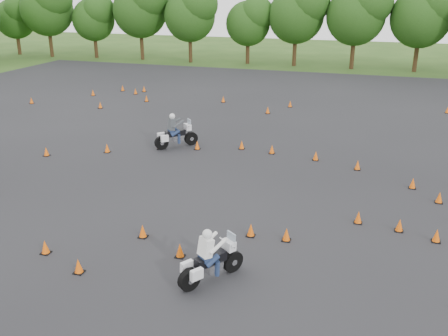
% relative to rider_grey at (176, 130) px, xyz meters
% --- Properties ---
extents(ground, '(140.00, 140.00, 0.00)m').
position_rel_rider_grey_xyz_m(ground, '(4.46, -9.53, -0.96)').
color(ground, '#2D5119').
rests_on(ground, ground).
extents(asphalt_pad, '(62.00, 62.00, 0.00)m').
position_rel_rider_grey_xyz_m(asphalt_pad, '(4.46, -3.53, -0.96)').
color(asphalt_pad, black).
rests_on(asphalt_pad, ground).
extents(treeline, '(87.25, 32.18, 10.77)m').
position_rel_rider_grey_xyz_m(treeline, '(6.95, 25.63, 3.74)').
color(treeline, '#1F4313').
rests_on(treeline, ground).
extents(traffic_cones, '(36.08, 33.01, 0.45)m').
position_rel_rider_grey_xyz_m(traffic_cones, '(4.38, -3.98, -0.73)').
color(traffic_cones, '#EF5B0A').
rests_on(traffic_cones, asphalt_pad).
extents(rider_grey, '(2.29, 2.29, 1.91)m').
position_rel_rider_grey_xyz_m(rider_grey, '(0.00, 0.00, 0.00)').
color(rider_grey, '#3B3F42').
rests_on(rider_grey, ground).
extents(rider_white, '(1.87, 2.32, 1.79)m').
position_rel_rider_grey_xyz_m(rider_white, '(6.05, -11.87, -0.06)').
color(rider_white, white).
rests_on(rider_white, ground).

